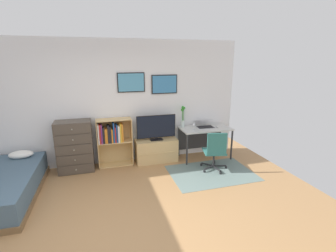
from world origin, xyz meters
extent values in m
plane|color=#A87A4C|center=(0.00, 0.00, 0.00)|extent=(7.20, 7.20, 0.00)
cube|color=white|center=(0.00, 2.43, 1.35)|extent=(6.12, 0.06, 2.70)
cube|color=black|center=(0.60, 2.38, 1.80)|extent=(0.59, 0.02, 0.42)
cube|color=#4C93B7|center=(0.60, 2.37, 1.80)|extent=(0.55, 0.01, 0.38)
cube|color=black|center=(1.34, 2.38, 1.74)|extent=(0.59, 0.02, 0.42)
cube|color=teal|center=(1.34, 2.37, 1.74)|extent=(0.55, 0.01, 0.38)
cube|color=slate|center=(2.03, 1.24, 0.00)|extent=(1.70, 1.20, 0.01)
ellipsoid|color=white|center=(-1.63, 2.09, 0.49)|extent=(0.45, 0.29, 0.14)
cube|color=#4C4238|center=(-0.65, 2.16, 0.54)|extent=(0.71, 0.42, 1.08)
cube|color=#493F35|center=(-0.65, 1.94, 0.11)|extent=(0.67, 0.01, 0.19)
sphere|color=#A59E8C|center=(-0.65, 1.93, 0.11)|extent=(0.03, 0.03, 0.03)
cube|color=#493F35|center=(-0.65, 1.94, 0.33)|extent=(0.67, 0.01, 0.19)
sphere|color=#A59E8C|center=(-0.65, 1.93, 0.33)|extent=(0.03, 0.03, 0.03)
cube|color=#493F35|center=(-0.65, 1.94, 0.54)|extent=(0.67, 0.01, 0.19)
sphere|color=#A59E8C|center=(-0.65, 1.93, 0.54)|extent=(0.03, 0.03, 0.03)
cube|color=#493F35|center=(-0.65, 1.94, 0.75)|extent=(0.67, 0.01, 0.19)
sphere|color=#A59E8C|center=(-0.65, 1.93, 0.75)|extent=(0.03, 0.03, 0.03)
cube|color=#493F35|center=(-0.65, 1.94, 0.96)|extent=(0.67, 0.01, 0.19)
sphere|color=#A59E8C|center=(-0.65, 1.93, 0.96)|extent=(0.03, 0.03, 0.03)
cube|color=tan|center=(-0.19, 2.22, 0.52)|extent=(0.02, 0.30, 1.05)
cube|color=tan|center=(0.53, 2.22, 0.52)|extent=(0.02, 0.30, 1.05)
cube|color=tan|center=(0.17, 2.22, 0.01)|extent=(0.74, 0.30, 0.02)
cube|color=tan|center=(0.17, 2.22, 0.55)|extent=(0.71, 0.30, 0.02)
cube|color=tan|center=(0.17, 2.22, 1.04)|extent=(0.71, 0.30, 0.02)
cube|color=tan|center=(0.17, 2.37, 0.52)|extent=(0.74, 0.01, 1.05)
cube|color=white|center=(-0.16, 2.18, 0.76)|extent=(0.02, 0.20, 0.41)
cube|color=red|center=(-0.13, 2.18, 0.76)|extent=(0.03, 0.19, 0.41)
cube|color=#8C388C|center=(-0.10, 2.19, 0.76)|extent=(0.02, 0.21, 0.41)
cube|color=black|center=(-0.06, 2.17, 0.73)|extent=(0.04, 0.18, 0.35)
cube|color=orange|center=(-0.02, 2.20, 0.71)|extent=(0.03, 0.24, 0.31)
cube|color=orange|center=(0.01, 2.20, 0.71)|extent=(0.03, 0.23, 0.32)
cube|color=black|center=(0.04, 2.19, 0.75)|extent=(0.04, 0.21, 0.38)
cube|color=black|center=(0.08, 2.20, 0.73)|extent=(0.03, 0.24, 0.35)
cube|color=orange|center=(0.12, 2.18, 0.70)|extent=(0.03, 0.20, 0.30)
cube|color=#1E519E|center=(0.16, 2.19, 0.77)|extent=(0.03, 0.23, 0.43)
cube|color=red|center=(0.19, 2.19, 0.72)|extent=(0.02, 0.23, 0.34)
cube|color=#1E519E|center=(0.22, 2.17, 0.75)|extent=(0.02, 0.18, 0.39)
cube|color=white|center=(0.26, 2.18, 0.73)|extent=(0.04, 0.20, 0.35)
cube|color=gold|center=(0.30, 2.18, 0.75)|extent=(0.03, 0.21, 0.40)
cube|color=orange|center=(0.33, 2.20, 0.75)|extent=(0.04, 0.24, 0.39)
cube|color=tan|center=(1.09, 2.17, 0.26)|extent=(0.94, 0.40, 0.52)
cube|color=tan|center=(1.09, 1.97, 0.26)|extent=(0.94, 0.01, 0.02)
cube|color=black|center=(1.09, 2.15, 0.53)|extent=(0.28, 0.16, 0.02)
cube|color=black|center=(1.09, 2.15, 0.57)|extent=(0.06, 0.04, 0.05)
cube|color=black|center=(1.09, 2.15, 0.83)|extent=(0.88, 0.02, 0.51)
cube|color=black|center=(1.09, 2.14, 0.83)|extent=(0.85, 0.01, 0.48)
cube|color=silver|center=(2.23, 2.06, 0.72)|extent=(1.16, 0.63, 0.03)
cube|color=#2D2D30|center=(1.68, 1.77, 0.35)|extent=(0.03, 0.03, 0.71)
cube|color=#2D2D30|center=(2.78, 1.77, 0.35)|extent=(0.03, 0.03, 0.71)
cube|color=#2D2D30|center=(1.68, 2.34, 0.35)|extent=(0.03, 0.03, 0.71)
cube|color=#2D2D30|center=(2.78, 2.34, 0.35)|extent=(0.03, 0.03, 0.71)
cube|color=#2D2D30|center=(2.23, 2.36, 0.39)|extent=(1.10, 0.02, 0.50)
cylinder|color=#232326|center=(2.43, 1.36, 0.03)|extent=(0.05, 0.05, 0.05)
cube|color=#232326|center=(2.30, 1.39, 0.07)|extent=(0.28, 0.09, 0.02)
cylinder|color=#232326|center=(2.31, 1.66, 0.03)|extent=(0.05, 0.05, 0.05)
cube|color=#232326|center=(2.23, 1.54, 0.07)|extent=(0.17, 0.26, 0.02)
cylinder|color=#232326|center=(1.98, 1.63, 0.03)|extent=(0.05, 0.05, 0.05)
cube|color=#232326|center=(2.07, 1.53, 0.07)|extent=(0.21, 0.23, 0.02)
cylinder|color=#232326|center=(1.90, 1.31, 0.03)|extent=(0.05, 0.05, 0.05)
cube|color=#232326|center=(2.03, 1.37, 0.07)|extent=(0.27, 0.14, 0.02)
cylinder|color=#232326|center=(2.18, 1.14, 0.03)|extent=(0.05, 0.05, 0.05)
cube|color=#232326|center=(2.17, 1.28, 0.07)|extent=(0.05, 0.28, 0.02)
cylinder|color=#232326|center=(2.16, 1.42, 0.23)|extent=(0.04, 0.04, 0.30)
cube|color=#2D6B66|center=(2.16, 1.42, 0.40)|extent=(0.53, 0.53, 0.03)
cube|color=#2D6B66|center=(2.12, 1.23, 0.64)|extent=(0.39, 0.12, 0.45)
cube|color=#B7B7BC|center=(2.25, 2.08, 0.75)|extent=(0.40, 0.28, 0.01)
cube|color=black|center=(2.25, 2.08, 0.75)|extent=(0.38, 0.26, 0.00)
cube|color=#B7B7BC|center=(2.25, 2.25, 0.87)|extent=(0.40, 0.26, 0.08)
cube|color=navy|center=(2.25, 2.24, 0.88)|extent=(0.38, 0.24, 0.06)
ellipsoid|color=silver|center=(2.51, 2.01, 0.76)|extent=(0.06, 0.10, 0.03)
cylinder|color=silver|center=(1.75, 2.28, 0.82)|extent=(0.09, 0.09, 0.16)
cylinder|color=#3D8438|center=(1.78, 2.28, 0.99)|extent=(0.01, 0.01, 0.40)
sphere|color=#308B2C|center=(1.78, 2.28, 1.19)|extent=(0.07, 0.07, 0.07)
cylinder|color=#3D8438|center=(1.75, 2.30, 0.97)|extent=(0.01, 0.01, 0.36)
sphere|color=#308B2C|center=(1.75, 2.30, 1.15)|extent=(0.07, 0.07, 0.07)
cylinder|color=#3D8438|center=(1.75, 2.27, 1.00)|extent=(0.01, 0.01, 0.42)
sphere|color=#308B2C|center=(1.75, 2.27, 1.20)|extent=(0.07, 0.07, 0.07)
cylinder|color=silver|center=(1.91, 1.96, 0.74)|extent=(0.06, 0.06, 0.01)
cylinder|color=silver|center=(1.91, 1.96, 0.80)|extent=(0.01, 0.01, 0.10)
cone|color=silver|center=(1.91, 1.96, 0.88)|extent=(0.07, 0.07, 0.07)
camera|label=1|loc=(-0.13, -2.98, 2.28)|focal=26.28mm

